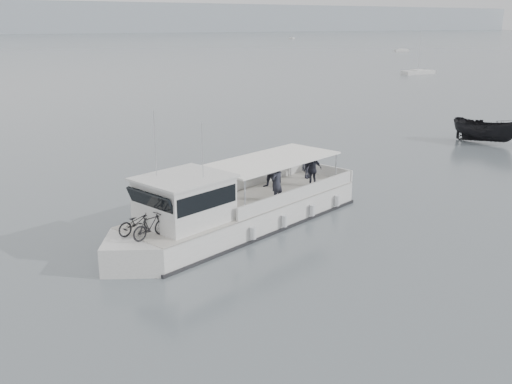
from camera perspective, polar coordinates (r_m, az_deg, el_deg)
ground at (r=27.38m, az=1.40°, el=-3.35°), size 1400.00×1400.00×0.00m
tour_boat at (r=26.17m, az=-2.83°, el=-1.99°), size 14.51×7.21×6.13m
dark_motorboat at (r=49.66m, az=21.95°, el=5.74°), size 3.67×5.65×2.04m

